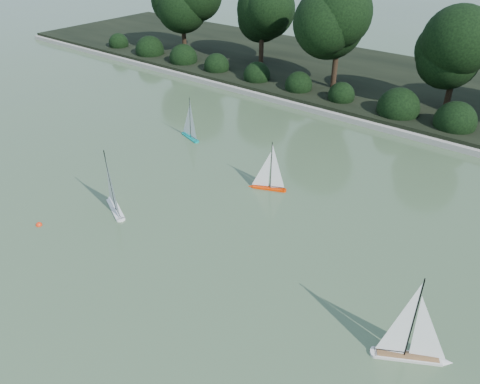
# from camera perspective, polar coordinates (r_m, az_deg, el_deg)

# --- Properties ---
(ground) EXTENTS (80.00, 80.00, 0.00)m
(ground) POSITION_cam_1_polar(r_m,az_deg,el_deg) (8.96, -6.33, -10.88)
(ground) COLOR #314529
(ground) RESTS_ON ground
(pond_coping) EXTENTS (40.00, 0.35, 0.18)m
(pond_coping) POSITION_cam_1_polar(r_m,az_deg,el_deg) (15.57, 17.47, 7.44)
(pond_coping) COLOR gray
(pond_coping) RESTS_ON ground
(far_bank) EXTENTS (40.00, 8.00, 0.30)m
(far_bank) POSITION_cam_1_polar(r_m,az_deg,el_deg) (19.14, 22.30, 11.08)
(far_bank) COLOR black
(far_bank) RESTS_ON ground
(tree_line) EXTENTS (26.31, 3.93, 4.39)m
(tree_line) POSITION_cam_1_polar(r_m,az_deg,el_deg) (16.75, 26.32, 16.60)
(tree_line) COLOR black
(tree_line) RESTS_ON ground
(shrub_hedge) EXTENTS (29.10, 1.10, 1.10)m
(shrub_hedge) POSITION_cam_1_polar(r_m,az_deg,el_deg) (16.24, 18.94, 9.52)
(shrub_hedge) COLOR black
(shrub_hedge) RESTS_ON ground
(sailboat_white_a) EXTENTS (1.17, 0.66, 1.67)m
(sailboat_white_a) POSITION_cam_1_polar(r_m,az_deg,el_deg) (11.19, -15.21, -0.77)
(sailboat_white_a) COLOR white
(sailboat_white_a) RESTS_ON ground
(sailboat_white_b) EXTENTS (1.17, 0.77, 1.72)m
(sailboat_white_b) POSITION_cam_1_polar(r_m,az_deg,el_deg) (7.97, 20.72, -17.20)
(sailboat_white_b) COLOR silver
(sailboat_white_b) RESTS_ON ground
(sailboat_orange) EXTENTS (0.96, 0.51, 1.35)m
(sailboat_orange) POSITION_cam_1_polar(r_m,az_deg,el_deg) (11.61, 3.18, 1.33)
(sailboat_orange) COLOR #F13000
(sailboat_orange) RESTS_ON ground
(sailboat_teal) EXTENTS (1.00, 0.43, 1.37)m
(sailboat_teal) POSITION_cam_1_polar(r_m,az_deg,el_deg) (14.46, -6.29, 7.45)
(sailboat_teal) COLOR #048B84
(sailboat_teal) RESTS_ON ground
(race_buoy) EXTENTS (0.14, 0.14, 0.14)m
(race_buoy) POSITION_cam_1_polar(r_m,az_deg,el_deg) (11.28, -23.29, -3.73)
(race_buoy) COLOR #FF310D
(race_buoy) RESTS_ON ground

